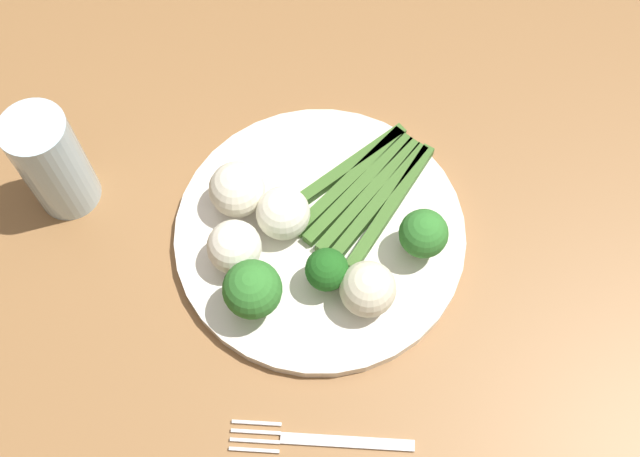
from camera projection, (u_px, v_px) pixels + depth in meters
ground_plane at (347, 411)px, 1.44m from camera, size 6.00×6.00×0.02m
dining_table at (365, 281)px, 0.85m from camera, size 1.46×1.08×0.72m
plate at (320, 234)px, 0.78m from camera, size 0.29×0.29×0.01m
asparagus_bundle at (365, 190)px, 0.79m from camera, size 0.17×0.15×0.01m
broccoli_left at (327, 270)px, 0.72m from camera, size 0.04×0.04×0.05m
broccoli_near_center at (424, 231)px, 0.74m from camera, size 0.05×0.05×0.06m
broccoli_front_left at (252, 290)px, 0.70m from camera, size 0.05×0.05×0.07m
cauliflower_right at (283, 213)px, 0.75m from camera, size 0.05×0.05×0.05m
cauliflower_edge at (237, 190)px, 0.76m from camera, size 0.06×0.06×0.06m
cauliflower_near_fork at (234, 247)px, 0.74m from camera, size 0.05×0.05×0.05m
cauliflower_outer_edge at (372, 289)px, 0.72m from camera, size 0.05×0.05×0.05m
fork at (319, 440)px, 0.70m from camera, size 0.03×0.17×0.00m
water_glass at (52, 163)px, 0.75m from camera, size 0.06×0.06×0.13m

